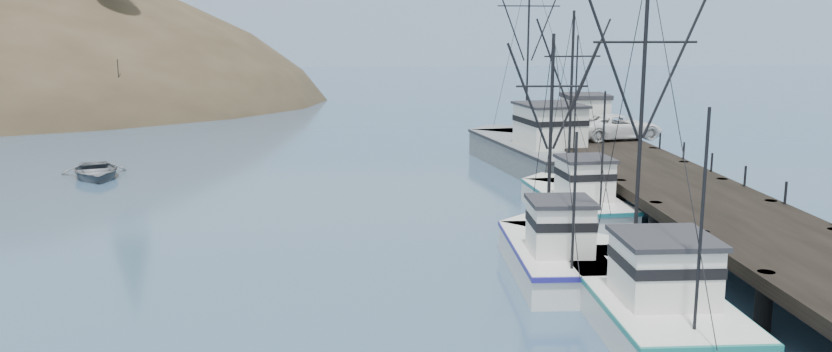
{
  "coord_description": "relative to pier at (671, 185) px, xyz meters",
  "views": [
    {
      "loc": [
        -1.25,
        -22.98,
        9.9
      ],
      "look_at": [
        1.08,
        15.1,
        2.5
      ],
      "focal_mm": 35.0,
      "sensor_mm": 36.0,
      "label": 1
    }
  ],
  "objects": [
    {
      "name": "ground",
      "position": [
        -14.0,
        -16.0,
        -1.69
      ],
      "size": [
        400.0,
        400.0,
        0.0
      ],
      "primitive_type": "plane",
      "color": "#304B6B",
      "rests_on": "ground"
    },
    {
      "name": "pier",
      "position": [
        0.0,
        0.0,
        0.0
      ],
      "size": [
        6.0,
        44.0,
        2.0
      ],
      "color": "black",
      "rests_on": "ground"
    },
    {
      "name": "distant_ridge",
      "position": [
        -4.0,
        154.0,
        -1.69
      ],
      "size": [
        360.0,
        40.0,
        26.0
      ],
      "primitive_type": "cube",
      "color": "#9EB2C6",
      "rests_on": "ground"
    },
    {
      "name": "distant_ridge_far",
      "position": [
        -54.0,
        169.0,
        -1.69
      ],
      "size": [
        180.0,
        25.0,
        18.0
      ],
      "primitive_type": "cube",
      "color": "silver",
      "rests_on": "ground"
    },
    {
      "name": "moored_sailboats",
      "position": [
        -45.58,
        41.89,
        -1.36
      ],
      "size": [
        19.44,
        18.76,
        6.35
      ],
      "color": "silver",
      "rests_on": "ground"
    },
    {
      "name": "trawler_near",
      "position": [
        -6.02,
        -13.52,
        -0.87
      ],
      "size": [
        3.96,
        12.03,
        12.14
      ],
      "color": "silver",
      "rests_on": "ground"
    },
    {
      "name": "trawler_mid",
      "position": [
        -8.03,
        -8.59,
        -0.87
      ],
      "size": [
        3.34,
        9.51,
        9.71
      ],
      "color": "silver",
      "rests_on": "ground"
    },
    {
      "name": "trawler_far",
      "position": [
        -4.76,
        0.71,
        -0.87
      ],
      "size": [
        4.08,
        10.35,
        10.68
      ],
      "color": "silver",
      "rests_on": "ground"
    },
    {
      "name": "work_vessel",
      "position": [
        -3.96,
        14.31,
        -0.46
      ],
      "size": [
        7.69,
        17.18,
        14.09
      ],
      "color": "slate",
      "rests_on": "ground"
    },
    {
      "name": "pier_shed",
      "position": [
        -0.02,
        16.48,
        1.73
      ],
      "size": [
        3.0,
        3.2,
        2.8
      ],
      "color": "silver",
      "rests_on": "pier"
    },
    {
      "name": "pickup_truck",
      "position": [
        1.5,
        13.83,
        1.14
      ],
      "size": [
        6.46,
        3.96,
        1.67
      ],
      "primitive_type": "imported",
      "rotation": [
        0.0,
        0.0,
        1.78
      ],
      "color": "white",
      "rests_on": "pier"
    },
    {
      "name": "motorboat",
      "position": [
        -32.52,
        12.76,
        -1.69
      ],
      "size": [
        5.76,
        6.71,
        1.17
      ],
      "primitive_type": "imported",
      "rotation": [
        0.0,
        0.0,
        0.36
      ],
      "color": "slate",
      "rests_on": "ground"
    }
  ]
}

